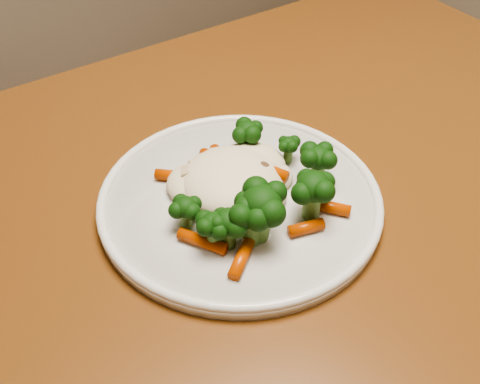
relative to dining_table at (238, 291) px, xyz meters
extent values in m
cube|color=brown|center=(0.00, 0.00, 0.08)|extent=(1.16, 0.79, 0.04)
cube|color=brown|center=(0.52, 0.31, -0.29)|extent=(0.06, 0.06, 0.71)
cylinder|color=white|center=(0.02, 0.02, 0.11)|extent=(0.29, 0.29, 0.01)
ellipsoid|color=#F6E8C5|center=(0.02, 0.03, 0.14)|extent=(0.12, 0.11, 0.05)
ellipsoid|color=black|center=(-0.04, -0.02, 0.14)|extent=(0.04, 0.04, 0.04)
ellipsoid|color=black|center=(0.00, -0.04, 0.14)|extent=(0.06, 0.06, 0.05)
ellipsoid|color=black|center=(0.06, -0.04, 0.14)|extent=(0.05, 0.05, 0.05)
ellipsoid|color=black|center=(0.10, -0.01, 0.14)|extent=(0.04, 0.04, 0.04)
ellipsoid|color=black|center=(0.09, 0.04, 0.13)|extent=(0.03, 0.03, 0.03)
ellipsoid|color=black|center=(0.07, 0.08, 0.14)|extent=(0.04, 0.04, 0.04)
ellipsoid|color=black|center=(-0.05, 0.02, 0.13)|extent=(0.04, 0.04, 0.03)
ellipsoid|color=black|center=(-0.03, -0.03, 0.14)|extent=(0.04, 0.04, 0.04)
ellipsoid|color=black|center=(-0.01, -0.04, 0.14)|extent=(0.05, 0.05, 0.05)
cylinder|color=#D14904|center=(-0.02, 0.08, 0.12)|extent=(0.04, 0.04, 0.01)
cylinder|color=#D14904|center=(0.03, 0.08, 0.12)|extent=(0.03, 0.04, 0.01)
cylinder|color=#D14904|center=(0.07, 0.07, 0.12)|extent=(0.04, 0.04, 0.01)
cylinder|color=#D14904|center=(-0.05, -0.02, 0.12)|extent=(0.03, 0.05, 0.01)
cylinder|color=#D14904|center=(-0.03, -0.05, 0.12)|extent=(0.04, 0.04, 0.01)
cylinder|color=#D14904|center=(0.04, -0.06, 0.12)|extent=(0.04, 0.02, 0.01)
cylinder|color=#D14904|center=(0.08, -0.05, 0.12)|extent=(0.04, 0.04, 0.01)
cylinder|color=#D14904|center=(0.05, 0.02, 0.14)|extent=(0.03, 0.05, 0.01)
cylinder|color=#D14904|center=(0.00, 0.07, 0.14)|extent=(0.04, 0.04, 0.01)
ellipsoid|color=brown|center=(0.03, 0.03, 0.14)|extent=(0.02, 0.02, 0.02)
ellipsoid|color=brown|center=(0.04, 0.02, 0.14)|extent=(0.03, 0.03, 0.02)
ellipsoid|color=brown|center=(0.00, 0.02, 0.14)|extent=(0.02, 0.02, 0.02)
ellipsoid|color=brown|center=(0.01, -0.02, 0.14)|extent=(0.03, 0.03, 0.02)
ellipsoid|color=brown|center=(0.02, 0.03, 0.14)|extent=(0.03, 0.03, 0.02)
cube|color=#C9B186|center=(0.00, 0.07, 0.14)|extent=(0.02, 0.02, 0.01)
cube|color=#C9B186|center=(0.03, 0.07, 0.14)|extent=(0.02, 0.02, 0.01)
cube|color=#C9B186|center=(-0.02, 0.06, 0.14)|extent=(0.02, 0.02, 0.01)
camera|label=1|loc=(-0.25, -0.35, 0.53)|focal=45.00mm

